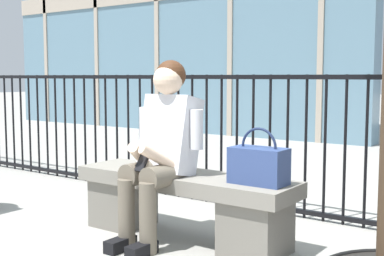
# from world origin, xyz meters

# --- Properties ---
(ground_plane) EXTENTS (60.00, 60.00, 0.00)m
(ground_plane) POSITION_xyz_m (0.00, 0.00, 0.00)
(ground_plane) COLOR #9E9B93
(stone_bench) EXTENTS (1.60, 0.44, 0.45)m
(stone_bench) POSITION_xyz_m (0.00, 0.00, 0.27)
(stone_bench) COLOR gray
(stone_bench) RESTS_ON ground
(seated_person_with_phone) EXTENTS (0.52, 0.66, 1.21)m
(seated_person_with_phone) POSITION_xyz_m (-0.08, -0.13, 0.65)
(seated_person_with_phone) COLOR #6B6051
(seated_person_with_phone) RESTS_ON ground
(handbag_on_bench) EXTENTS (0.34, 0.19, 0.35)m
(handbag_on_bench) POSITION_xyz_m (0.58, -0.01, 0.57)
(handbag_on_bench) COLOR #33477F
(handbag_on_bench) RESTS_ON stone_bench
(plaza_railing) EXTENTS (9.29, 0.04, 1.12)m
(plaza_railing) POSITION_xyz_m (-0.00, 0.96, 0.57)
(plaza_railing) COLOR black
(plaza_railing) RESTS_ON ground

